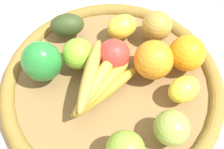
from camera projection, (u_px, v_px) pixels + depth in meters
ground_plane at (112, 88)px, 0.63m from camera, size 2.40×2.40×0.00m
basket at (112, 85)px, 0.61m from camera, size 0.47×0.47×0.04m
orange_1 at (186, 52)px, 0.59m from camera, size 0.11×0.11×0.07m
apple_4 at (172, 128)px, 0.50m from camera, size 0.09×0.09×0.06m
banana_bunch at (99, 83)px, 0.56m from camera, size 0.16×0.16×0.06m
orange_0 at (154, 61)px, 0.57m from camera, size 0.11×0.11×0.08m
lemon_1 at (122, 27)px, 0.64m from camera, size 0.08×0.07×0.05m
lemon_0 at (184, 89)px, 0.56m from camera, size 0.08×0.07×0.05m
apple_1 at (78, 54)px, 0.59m from camera, size 0.09×0.09×0.07m
avocado at (67, 25)px, 0.64m from camera, size 0.08×0.06×0.05m
bell_pepper at (42, 62)px, 0.57m from camera, size 0.10×0.09×0.09m
apple_2 at (157, 26)px, 0.63m from camera, size 0.08×0.08×0.07m
apple_3 at (114, 55)px, 0.59m from camera, size 0.08×0.08×0.07m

